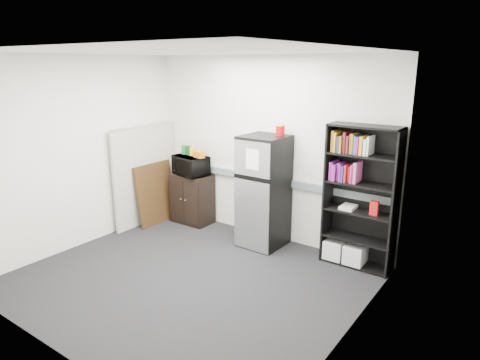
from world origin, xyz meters
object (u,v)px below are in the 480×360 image
(bookshelf, at_px, (359,194))
(cabinet, at_px, (192,199))
(refrigerator, at_px, (263,192))
(cubicle_partition, at_px, (146,175))
(microwave, at_px, (190,165))

(bookshelf, bearing_deg, cabinet, -178.65)
(bookshelf, bearing_deg, refrigerator, -173.82)
(cubicle_partition, distance_m, cabinet, 0.85)
(bookshelf, bearing_deg, cubicle_partition, -171.87)
(cubicle_partition, height_order, cabinet, cubicle_partition)
(bookshelf, bearing_deg, microwave, -178.32)
(refrigerator, bearing_deg, cabinet, 177.67)
(bookshelf, height_order, cubicle_partition, bookshelf)
(cabinet, relative_size, microwave, 1.44)
(bookshelf, xyz_separation_m, refrigerator, (-1.35, -0.15, -0.17))
(cabinet, relative_size, refrigerator, 0.51)
(bookshelf, distance_m, refrigerator, 1.36)
(refrigerator, bearing_deg, microwave, 178.31)
(bookshelf, height_order, microwave, bookshelf)
(cubicle_partition, bearing_deg, microwave, 33.04)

